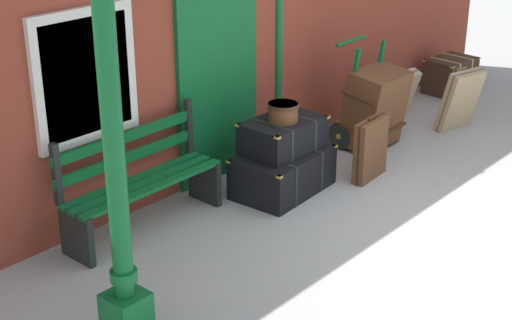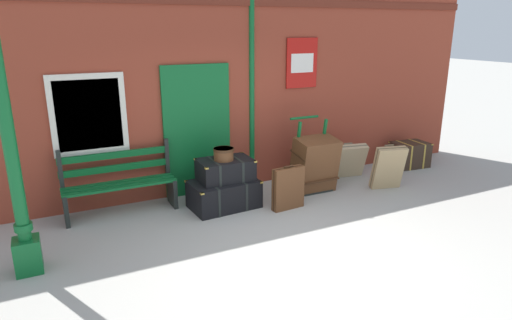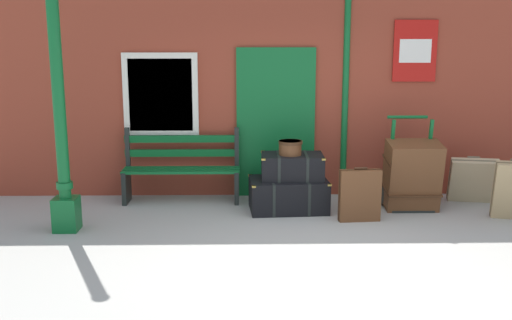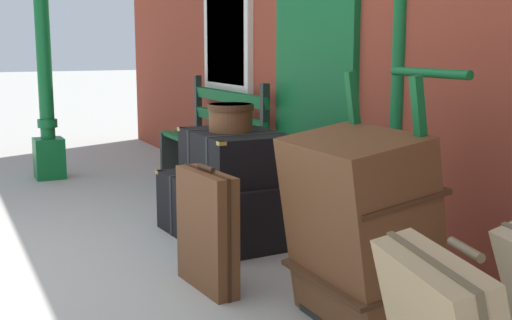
{
  "view_description": "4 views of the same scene",
  "coord_description": "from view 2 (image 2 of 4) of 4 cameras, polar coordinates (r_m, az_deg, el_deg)",
  "views": [
    {
      "loc": [
        -5.68,
        -2.79,
        3.33
      ],
      "look_at": [
        -0.68,
        1.59,
        0.52
      ],
      "focal_mm": 54.17,
      "sensor_mm": 36.0,
      "label": 1
    },
    {
      "loc": [
        -2.51,
        -4.21,
        2.65
      ],
      "look_at": [
        0.32,
        1.59,
        0.71
      ],
      "focal_mm": 31.19,
      "sensor_mm": 36.0,
      "label": 2
    },
    {
      "loc": [
        -0.75,
        -5.84,
        2.26
      ],
      "look_at": [
        -0.61,
        1.57,
        0.7
      ],
      "focal_mm": 41.63,
      "sensor_mm": 36.0,
      "label": 3
    },
    {
      "loc": [
        3.96,
        -0.07,
        1.32
      ],
      "look_at": [
        0.16,
        1.73,
        0.59
      ],
      "focal_mm": 47.13,
      "sensor_mm": 36.0,
      "label": 4
    }
  ],
  "objects": [
    {
      "name": "ground_plane",
      "position": [
        5.58,
        4.27,
        -11.69
      ],
      "size": [
        60.0,
        60.0,
        0.0
      ],
      "primitive_type": "plane",
      "color": "#A3A099"
    },
    {
      "name": "brick_facade",
      "position": [
        7.33,
        -5.92,
        8.4
      ],
      "size": [
        10.4,
        0.35,
        3.2
      ],
      "color": "brown",
      "rests_on": "ground"
    },
    {
      "name": "lamp_post",
      "position": [
        5.35,
        -28.49,
        -2.08
      ],
      "size": [
        0.28,
        0.28,
        2.93
      ],
      "color": "#0F5B28",
      "rests_on": "ground"
    },
    {
      "name": "platform_bench",
      "position": [
        6.8,
        -17.1,
        -2.95
      ],
      "size": [
        1.6,
        0.43,
        1.01
      ],
      "color": "#0F5B28",
      "rests_on": "ground"
    },
    {
      "name": "steamer_trunk_base",
      "position": [
        6.79,
        -4.14,
        -4.37
      ],
      "size": [
        1.05,
        0.72,
        0.43
      ],
      "color": "black",
      "rests_on": "ground"
    },
    {
      "name": "steamer_trunk_middle",
      "position": [
        6.72,
        -3.96,
        -1.24
      ],
      "size": [
        0.82,
        0.56,
        0.33
      ],
      "color": "black",
      "rests_on": "steamer_trunk_base"
    },
    {
      "name": "round_hatbox",
      "position": [
        6.61,
        -4.18,
        0.87
      ],
      "size": [
        0.31,
        0.31,
        0.18
      ],
      "color": "brown",
      "rests_on": "steamer_trunk_middle"
    },
    {
      "name": "porters_trolley",
      "position": [
        7.6,
        6.78,
        -1.59
      ],
      "size": [
        0.71,
        0.56,
        1.21
      ],
      "color": "black",
      "rests_on": "ground"
    },
    {
      "name": "large_brown_trunk",
      "position": [
        7.41,
        7.54,
        -0.54
      ],
      "size": [
        0.7,
        0.57,
        0.94
      ],
      "color": "brown",
      "rests_on": "ground"
    },
    {
      "name": "suitcase_brown",
      "position": [
        8.22,
        11.74,
        -0.09
      ],
      "size": [
        0.67,
        0.45,
        0.65
      ],
      "color": "tan",
      "rests_on": "ground"
    },
    {
      "name": "suitcase_cream",
      "position": [
        7.78,
        16.6,
        -0.95
      ],
      "size": [
        0.57,
        0.42,
        0.78
      ],
      "color": "tan",
      "rests_on": "ground"
    },
    {
      "name": "suitcase_olive",
      "position": [
        6.69,
        4.14,
        -3.63
      ],
      "size": [
        0.52,
        0.17,
        0.69
      ],
      "color": "brown",
      "rests_on": "ground"
    },
    {
      "name": "corner_trunk",
      "position": [
        9.23,
        19.08,
        0.67
      ],
      "size": [
        0.73,
        0.55,
        0.49
      ],
      "color": "#332319",
      "rests_on": "ground"
    }
  ]
}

